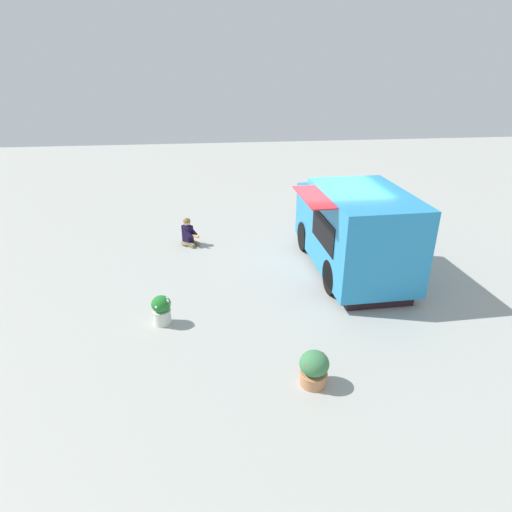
{
  "coord_description": "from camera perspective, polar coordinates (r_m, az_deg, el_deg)",
  "views": [
    {
      "loc": [
        -10.59,
        3.24,
        5.37
      ],
      "look_at": [
        -1.08,
        2.11,
        0.98
      ],
      "focal_mm": 30.44,
      "sensor_mm": 36.0,
      "label": 1
    }
  ],
  "objects": [
    {
      "name": "food_truck",
      "position": [
        11.9,
        12.69,
        3.12
      ],
      "size": [
        4.69,
        2.75,
        2.37
      ],
      "color": "#278BC6",
      "rests_on": "ground_plane"
    },
    {
      "name": "person_customer",
      "position": [
        13.72,
        -8.88,
        2.88
      ],
      "size": [
        0.72,
        0.71,
        0.88
      ],
      "color": "#77694C",
      "rests_on": "ground_plane"
    },
    {
      "name": "planter_flowering_near",
      "position": [
        8.02,
        7.62,
        -14.41
      ],
      "size": [
        0.53,
        0.53,
        0.68
      ],
      "color": "#BB7C53",
      "rests_on": "ground_plane"
    },
    {
      "name": "planter_flowering_far",
      "position": [
        9.77,
        -12.29,
        -6.85
      ],
      "size": [
        0.43,
        0.43,
        0.68
      ],
      "color": "silver",
      "rests_on": "ground_plane"
    },
    {
      "name": "ground_plane",
      "position": [
        12.31,
        9.19,
        -1.59
      ],
      "size": [
        40.0,
        40.0,
        0.0
      ],
      "primitive_type": "plane",
      "color": "#A6A7A0"
    }
  ]
}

